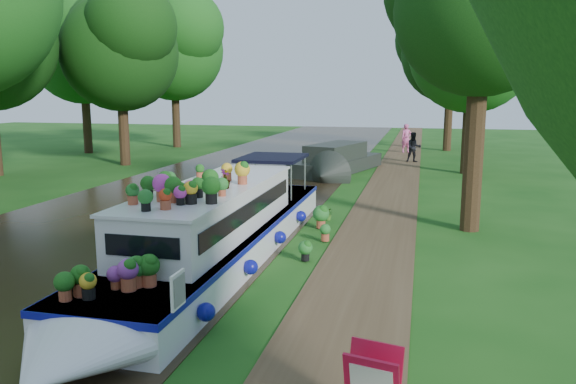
{
  "coord_description": "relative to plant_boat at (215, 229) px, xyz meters",
  "views": [
    {
      "loc": [
        2.37,
        -13.73,
        4.0
      ],
      "look_at": [
        -1.14,
        0.87,
        1.3
      ],
      "focal_mm": 35.0,
      "sensor_mm": 36.0,
      "label": 1
    }
  ],
  "objects": [
    {
      "name": "pedestrian_pink",
      "position": [
        3.58,
        25.72,
        0.11
      ],
      "size": [
        0.8,
        0.67,
        1.87
      ],
      "primitive_type": "imported",
      "rotation": [
        0.0,
        0.0,
        0.38
      ],
      "color": "#D45770",
      "rests_on": "towpath"
    },
    {
      "name": "tree_near_mid",
      "position": [
        6.73,
        16.87,
        5.58
      ],
      "size": [
        6.9,
        6.6,
        9.4
      ],
      "color": "black",
      "rests_on": "ground"
    },
    {
      "name": "tree_far_h",
      "position": [
        -16.77,
        20.88,
        6.28
      ],
      "size": [
        7.82,
        7.48,
        10.49
      ],
      "color": "black",
      "rests_on": "ground"
    },
    {
      "name": "pedestrian_dark",
      "position": [
        4.15,
        20.57,
        0.02
      ],
      "size": [
        0.94,
        0.8,
        1.69
      ],
      "primitive_type": "imported",
      "rotation": [
        0.0,
        0.0,
        0.22
      ],
      "color": "black",
      "rests_on": "towpath"
    },
    {
      "name": "tree_near_far",
      "position": [
        6.23,
        27.88,
        6.2
      ],
      "size": [
        7.59,
        7.26,
        10.3
      ],
      "color": "black",
      "rests_on": "ground"
    },
    {
      "name": "tree_far_d",
      "position": [
        -12.77,
        25.89,
        6.55
      ],
      "size": [
        8.05,
        7.7,
        10.85
      ],
      "color": "black",
      "rests_on": "ground"
    },
    {
      "name": "towpath",
      "position": [
        3.45,
        1.79,
        -0.84
      ],
      "size": [
        2.2,
        100.0,
        0.03
      ],
      "primitive_type": "cube",
      "color": "#453420",
      "rests_on": "ground"
    },
    {
      "name": "verge_plant",
      "position": [
        1.83,
        5.1,
        -0.65
      ],
      "size": [
        0.45,
        0.42,
        0.42
      ],
      "primitive_type": "imported",
      "rotation": [
        0.0,
        0.0,
        -0.29
      ],
      "color": "#397021",
      "rests_on": "ground"
    },
    {
      "name": "second_boat",
      "position": [
        0.5,
        15.43,
        -0.26
      ],
      "size": [
        3.96,
        7.94,
        1.45
      ],
      "rotation": [
        0.0,
        0.0,
        -0.29
      ],
      "color": "black",
      "rests_on": "canal_water"
    },
    {
      "name": "tree_far_c",
      "position": [
        -11.27,
        15.88,
        5.67
      ],
      "size": [
        7.13,
        6.82,
        9.59
      ],
      "color": "black",
      "rests_on": "ground"
    },
    {
      "name": "plant_boat",
      "position": [
        0.0,
        0.0,
        0.0
      ],
      "size": [
        2.29,
        13.52,
        2.3
      ],
      "color": "silver",
      "rests_on": "canal_water"
    },
    {
      "name": "canal_water",
      "position": [
        -3.75,
        1.79,
        -0.84
      ],
      "size": [
        10.0,
        100.0,
        0.02
      ],
      "primitive_type": "cube",
      "color": "black",
      "rests_on": "ground"
    },
    {
      "name": "ground",
      "position": [
        2.25,
        1.79,
        -0.85
      ],
      "size": [
        100.0,
        100.0,
        0.0
      ],
      "primitive_type": "plane",
      "color": "#164711",
      "rests_on": "ground"
    }
  ]
}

